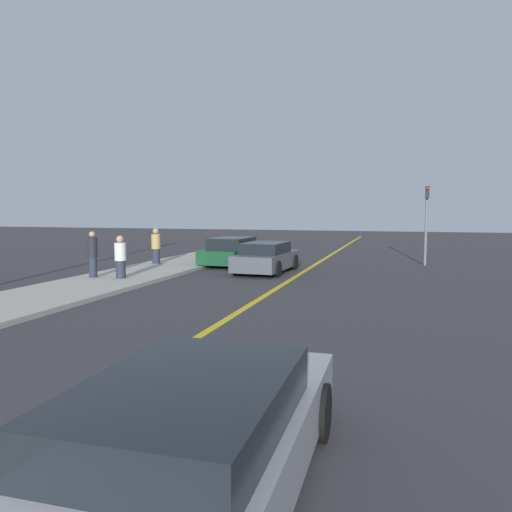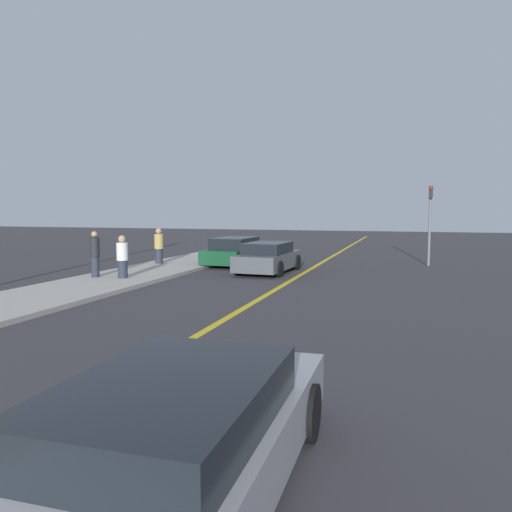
# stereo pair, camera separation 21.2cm
# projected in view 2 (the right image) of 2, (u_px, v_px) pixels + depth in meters

# --- Properties ---
(road_center_line) EXTENTS (0.20, 60.00, 0.01)m
(road_center_line) POSITION_uv_depth(u_px,v_px,m) (299.00, 276.00, 19.64)
(road_center_line) COLOR gold
(road_center_line) RESTS_ON ground_plane
(sidewalk_left) EXTENTS (3.28, 29.08, 0.14)m
(sidewalk_left) POSITION_uv_depth(u_px,v_px,m) (114.00, 280.00, 18.16)
(sidewalk_left) COLOR #ADA89E
(sidewalk_left) RESTS_ON ground_plane
(car_near_right_lane) EXTENTS (2.04, 4.65, 1.20)m
(car_near_right_lane) POSITION_uv_depth(u_px,v_px,m) (180.00, 438.00, 4.47)
(car_near_right_lane) COLOR #9E9EA3
(car_near_right_lane) RESTS_ON ground_plane
(car_ahead_center) EXTENTS (2.03, 4.27, 1.26)m
(car_ahead_center) POSITION_uv_depth(u_px,v_px,m) (269.00, 258.00, 20.77)
(car_ahead_center) COLOR #4C5156
(car_ahead_center) RESTS_ON ground_plane
(car_far_distant) EXTENTS (2.09, 4.54, 1.30)m
(car_far_distant) POSITION_uv_depth(u_px,v_px,m) (236.00, 251.00, 23.67)
(car_far_distant) COLOR #144728
(car_far_distant) RESTS_ON ground_plane
(pedestrian_mid_group) EXTENTS (0.34, 0.34, 1.69)m
(pedestrian_mid_group) POSITION_uv_depth(u_px,v_px,m) (95.00, 254.00, 18.32)
(pedestrian_mid_group) COLOR #282D3D
(pedestrian_mid_group) RESTS_ON sidewalk_left
(pedestrian_far_standing) EXTENTS (0.41, 0.41, 1.55)m
(pedestrian_far_standing) POSITION_uv_depth(u_px,v_px,m) (122.00, 257.00, 18.09)
(pedestrian_far_standing) COLOR #282D3D
(pedestrian_far_standing) RESTS_ON sidewalk_left
(pedestrian_by_sign) EXTENTS (0.41, 0.41, 1.63)m
(pedestrian_by_sign) POSITION_uv_depth(u_px,v_px,m) (159.00, 246.00, 22.90)
(pedestrian_by_sign) COLOR #282D3D
(pedestrian_by_sign) RESTS_ON sidewalk_left
(traffic_light) EXTENTS (0.18, 0.40, 3.68)m
(traffic_light) POSITION_uv_depth(u_px,v_px,m) (430.00, 217.00, 23.00)
(traffic_light) COLOR slate
(traffic_light) RESTS_ON ground_plane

